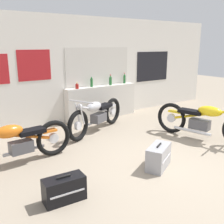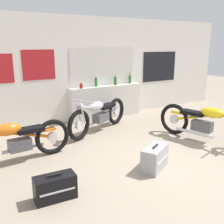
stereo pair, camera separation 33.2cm
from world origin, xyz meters
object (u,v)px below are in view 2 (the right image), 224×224
Objects in this scene: hard_case_black at (55,187)px; bottle_center at (115,80)px; bottle_right_center at (130,79)px; motorcycle_orange at (15,141)px; motorcycle_silver at (99,115)px; bottle_left_center at (96,82)px; motorcycle_yellow at (206,123)px; hard_case_silver at (155,158)px; bottle_leftmost at (81,86)px.

bottle_center is at bearing 47.47° from hard_case_black.
bottle_right_center is 0.15× the size of motorcycle_orange.
motorcycle_silver is at bearing 20.63° from motorcycle_orange.
bottle_left_center is 3.12m from motorcycle_yellow.
motorcycle_silver is (-1.61, -1.03, -0.65)m from bottle_right_center.
bottle_center reaches higher than hard_case_silver.
hard_case_black is at bearing -125.84° from bottle_left_center.
motorcycle_yellow is 2.44m from motorcycle_silver.
motorcycle_yellow is at bearing -15.43° from motorcycle_orange.
bottle_leftmost is 1.64m from bottle_right_center.
bottle_left_center is at bearing -178.58° from bottle_right_center.
bottle_leftmost is 0.28× the size of hard_case_black.
bottle_left_center reaches higher than hard_case_black.
bottle_center is 0.52× the size of hard_case_black.
motorcycle_orange is (-2.08, -1.74, -0.58)m from bottle_leftmost.
hard_case_black is (-1.76, 0.00, -0.03)m from hard_case_silver.
bottle_center is 0.46× the size of hard_case_silver.
bottle_left_center is 4.11m from hard_case_black.
bottle_center is at bearing 1.73° from bottle_leftmost.
bottle_center is at bearing -174.49° from bottle_right_center.
motorcycle_silver is at bearing 86.37° from hard_case_silver.
motorcycle_silver is 3.53× the size of hard_case_black.
hard_case_black is at bearing -120.36° from bottle_leftmost.
hard_case_silver is at bearing -118.08° from bottle_right_center.
bottle_left_center is (0.48, 0.06, 0.06)m from bottle_leftmost.
bottle_center is (1.09, 0.03, 0.06)m from bottle_leftmost.
bottle_right_center reaches higher than bottle_left_center.
motorcycle_yellow is at bearing -59.22° from bottle_leftmost.
bottle_center is (0.61, -0.02, -0.00)m from bottle_left_center.
motorcycle_yellow is 1.09× the size of motorcycle_silver.
bottle_right_center is 0.14× the size of motorcycle_yellow.
bottle_center is at bearing 42.57° from motorcycle_silver.
bottle_leftmost is 0.52× the size of bottle_right_center.
motorcycle_orange is (-3.73, 1.03, -0.02)m from motorcycle_yellow.
bottle_left_center is 0.98× the size of bottle_right_center.
motorcycle_silver is 2.27m from hard_case_silver.
bottle_center is 0.15× the size of motorcycle_silver.
bottle_right_center is (1.16, 0.03, 0.00)m from bottle_left_center.
bottle_right_center is 2.92m from motorcycle_yellow.
bottle_right_center reaches higher than bottle_center.
bottle_leftmost is at bearing -173.23° from bottle_left_center.
bottle_leftmost is 3.30m from hard_case_silver.
bottle_left_center reaches higher than hard_case_silver.
bottle_center reaches higher than motorcycle_orange.
bottle_left_center reaches higher than motorcycle_orange.
motorcycle_orange is 3.19× the size of hard_case_silver.
bottle_right_center is 0.55× the size of hard_case_black.
motorcycle_orange is at bearing -150.82° from bottle_center.
motorcycle_silver is (-1.06, -0.98, -0.64)m from bottle_center.
motorcycle_yellow reaches higher than motorcycle_silver.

